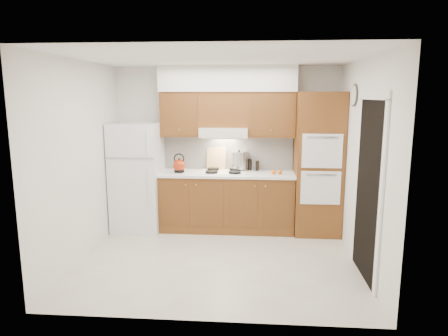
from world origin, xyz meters
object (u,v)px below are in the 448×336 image
object	(u,v)px
fridge	(138,177)
oven_cabinet	(318,164)
kettle	(179,166)
stock_pot	(239,160)

from	to	relation	value
fridge	oven_cabinet	bearing A→B (deg)	0.70
kettle	stock_pot	size ratio (longest dim) A/B	0.74
fridge	oven_cabinet	distance (m)	2.86
oven_cabinet	fridge	bearing A→B (deg)	-179.30
kettle	stock_pot	world-z (taller)	stock_pot
fridge	kettle	distance (m)	0.70
oven_cabinet	stock_pot	bearing A→B (deg)	169.93
oven_cabinet	stock_pot	distance (m)	1.25
stock_pot	kettle	bearing A→B (deg)	-165.09
fridge	stock_pot	distance (m)	1.65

